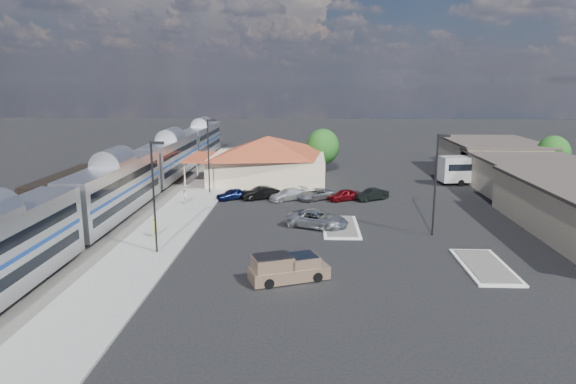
{
  "coord_description": "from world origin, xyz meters",
  "views": [
    {
      "loc": [
        0.96,
        -44.2,
        13.51
      ],
      "look_at": [
        -1.03,
        4.64,
        2.8
      ],
      "focal_mm": 32.0,
      "sensor_mm": 36.0,
      "label": 1
    }
  ],
  "objects_px": {
    "station_depot": "(268,159)",
    "pickup_truck": "(289,268)",
    "suv": "(317,219)",
    "coach_bus": "(483,168)"
  },
  "relations": [
    {
      "from": "suv",
      "to": "coach_bus",
      "type": "xyz_separation_m",
      "value": [
        22.22,
        21.48,
        1.32
      ]
    },
    {
      "from": "station_depot",
      "to": "suv",
      "type": "distance_m",
      "value": 23.01
    },
    {
      "from": "station_depot",
      "to": "pickup_truck",
      "type": "height_order",
      "value": "station_depot"
    },
    {
      "from": "station_depot",
      "to": "coach_bus",
      "type": "height_order",
      "value": "station_depot"
    },
    {
      "from": "pickup_truck",
      "to": "coach_bus",
      "type": "distance_m",
      "value": 42.25
    },
    {
      "from": "pickup_truck",
      "to": "coach_bus",
      "type": "height_order",
      "value": "coach_bus"
    },
    {
      "from": "station_depot",
      "to": "coach_bus",
      "type": "bearing_deg",
      "value": -1.05
    },
    {
      "from": "coach_bus",
      "to": "station_depot",
      "type": "bearing_deg",
      "value": 80.5
    },
    {
      "from": "suv",
      "to": "coach_bus",
      "type": "relative_size",
      "value": 0.5
    },
    {
      "from": "coach_bus",
      "to": "suv",
      "type": "bearing_deg",
      "value": 125.57
    }
  ]
}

